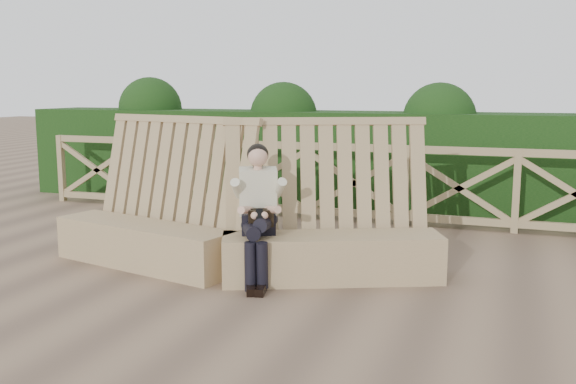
% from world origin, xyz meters
% --- Properties ---
extents(ground, '(60.00, 60.00, 0.00)m').
position_xyz_m(ground, '(0.00, 0.00, 0.00)').
color(ground, brown).
rests_on(ground, ground).
extents(bench, '(4.18, 1.54, 1.59)m').
position_xyz_m(bench, '(-0.53, 0.68, 0.40)').
color(bench, '#9A8158').
rests_on(bench, ground).
extents(woman, '(0.53, 0.82, 1.34)m').
position_xyz_m(woman, '(-0.19, 0.41, 0.73)').
color(woman, black).
rests_on(woman, ground).
extents(guardrail, '(10.10, 0.09, 1.10)m').
position_xyz_m(guardrail, '(0.00, 3.50, 0.55)').
color(guardrail, '#917C54').
rests_on(guardrail, ground).
extents(hedge, '(12.00, 1.20, 1.50)m').
position_xyz_m(hedge, '(0.00, 4.70, 0.75)').
color(hedge, black).
rests_on(hedge, ground).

